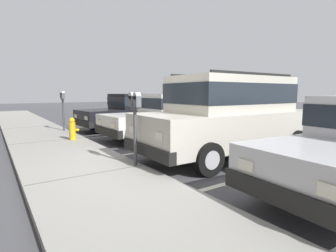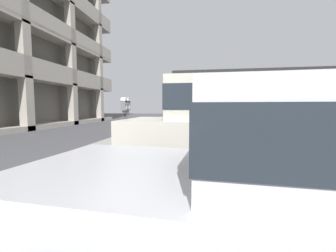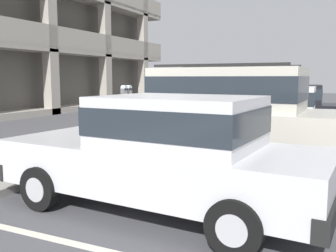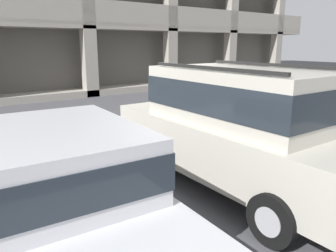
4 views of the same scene
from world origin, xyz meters
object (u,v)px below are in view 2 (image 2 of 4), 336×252
red_sedan (316,187)px  fire_hydrant (151,130)px  dark_hatchback (234,124)px  parking_meter_near (126,114)px  parking_meter_far (167,109)px  blue_coupe (226,119)px  silver_suv (240,122)px

red_sedan → fire_hydrant: (6.93, 2.87, -0.36)m
dark_hatchback → fire_hydrant: size_ratio=6.48×
parking_meter_near → parking_meter_far: (6.00, 0.04, 0.04)m
parking_meter_near → parking_meter_far: size_ratio=0.96×
blue_coupe → parking_meter_near: bearing=148.8°
dark_hatchback → parking_meter_far: 4.20m
fire_hydrant → blue_coupe: bearing=-56.9°
silver_suv → parking_meter_far: silver_suv is taller
dark_hatchback → red_sedan: bearing=175.9°
dark_hatchback → fire_hydrant: bearing=73.7°
red_sedan → parking_meter_far: bearing=19.8°
silver_suv → dark_hatchback: (3.14, -0.29, -0.27)m
parking_meter_near → fire_hydrant: parking_meter_near is taller
parking_meter_near → fire_hydrant: (3.71, 0.30, -0.76)m
red_sedan → dark_hatchback: same height
silver_suv → parking_meter_far: (6.21, 2.54, 0.17)m
parking_meter_far → red_sedan: bearing=-164.2°
red_sedan → dark_hatchback: bearing=1.9°
blue_coupe → dark_hatchback: bearing=174.7°
red_sedan → blue_coupe: size_ratio=0.99×
parking_meter_far → parking_meter_near: bearing=-179.6°
parking_meter_near → silver_suv: bearing=-95.0°
silver_suv → parking_meter_near: size_ratio=3.25×
fire_hydrant → red_sedan: bearing=-157.5°
blue_coupe → parking_meter_near: (-5.73, 2.80, 0.40)m
parking_meter_near → fire_hydrant: bearing=4.6°
blue_coupe → fire_hydrant: (-2.02, 3.10, -0.36)m
red_sedan → fire_hydrant: bearing=26.5°
blue_coupe → parking_meter_far: parking_meter_far is taller
dark_hatchback → blue_coupe: size_ratio=0.98×
red_sedan → parking_meter_near: bearing=42.7°
silver_suv → blue_coupe: silver_suv is taller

